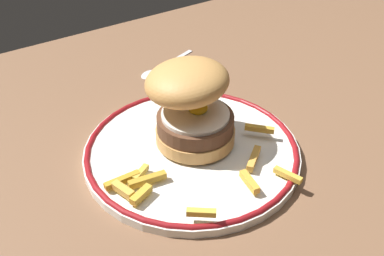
% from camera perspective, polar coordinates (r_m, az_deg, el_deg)
% --- Properties ---
extents(ground_plane, '(1.43, 0.90, 0.04)m').
position_cam_1_polar(ground_plane, '(0.65, 2.51, -3.67)').
color(ground_plane, brown).
extents(dinner_plate, '(0.29, 0.29, 0.02)m').
position_cam_1_polar(dinner_plate, '(0.61, 0.00, -2.83)').
color(dinner_plate, white).
rests_on(dinner_plate, ground_plane).
extents(burger, '(0.16, 0.16, 0.11)m').
position_cam_1_polar(burger, '(0.59, -0.15, 3.22)').
color(burger, tan).
rests_on(burger, dinner_plate).
extents(fries_pile, '(0.24, 0.21, 0.02)m').
position_cam_1_polar(fries_pile, '(0.56, 0.21, -5.21)').
color(fries_pile, gold).
rests_on(fries_pile, dinner_plate).
extents(spoon, '(0.13, 0.06, 0.01)m').
position_cam_1_polar(spoon, '(0.81, -4.55, 7.26)').
color(spoon, silver).
rests_on(spoon, ground_plane).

